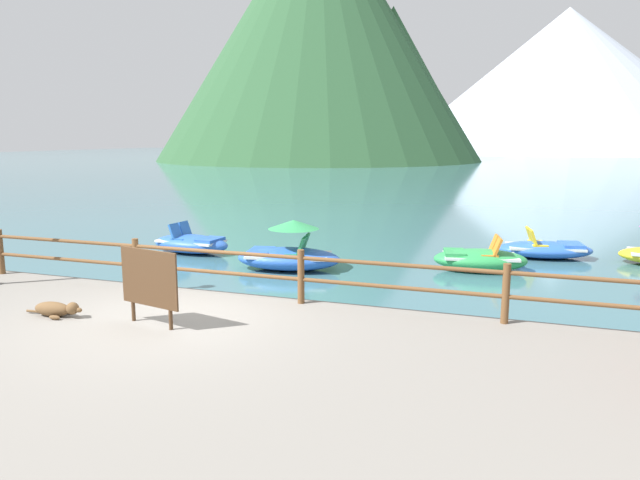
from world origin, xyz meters
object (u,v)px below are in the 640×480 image
(sign_board, at_px, (150,279))
(pedal_boat_1, at_px, (289,253))
(pedal_boat_2, at_px, (191,243))
(pedal_boat_3, at_px, (545,249))
(dog_resting, at_px, (56,309))
(pedal_boat_0, at_px, (480,259))

(sign_board, distance_m, pedal_boat_1, 5.97)
(pedal_boat_2, bearing_deg, pedal_boat_1, -17.00)
(pedal_boat_2, relative_size, pedal_boat_3, 0.91)
(dog_resting, xyz_separation_m, pedal_boat_3, (7.63, 9.75, -0.28))
(pedal_boat_0, height_order, pedal_boat_3, pedal_boat_0)
(sign_board, xyz_separation_m, pedal_boat_3, (5.91, 9.61, -0.89))
(pedal_boat_0, bearing_deg, dog_resting, -128.80)
(sign_board, relative_size, dog_resting, 1.10)
(pedal_boat_1, height_order, pedal_boat_3, pedal_boat_1)
(sign_board, relative_size, pedal_boat_2, 0.49)
(pedal_boat_1, relative_size, pedal_boat_2, 1.14)
(dog_resting, bearing_deg, sign_board, 4.46)
(pedal_boat_0, relative_size, pedal_boat_1, 0.89)
(pedal_boat_1, bearing_deg, dog_resting, -104.55)
(dog_resting, relative_size, pedal_boat_0, 0.44)
(pedal_boat_0, bearing_deg, pedal_boat_3, 54.65)
(pedal_boat_1, distance_m, pedal_boat_2, 3.58)
(pedal_boat_1, bearing_deg, pedal_boat_3, 31.37)
(pedal_boat_2, bearing_deg, pedal_boat_3, 15.59)
(pedal_boat_1, bearing_deg, pedal_boat_2, 163.00)
(sign_board, distance_m, pedal_boat_3, 11.32)
(sign_board, xyz_separation_m, pedal_boat_2, (-3.57, 6.97, -0.85))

